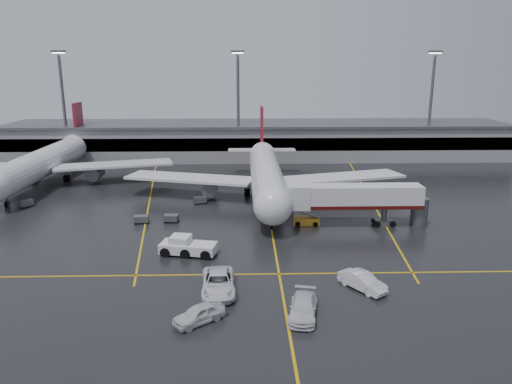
{
  "coord_description": "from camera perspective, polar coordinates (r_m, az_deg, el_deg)",
  "views": [
    {
      "loc": [
        -3.76,
        -69.79,
        21.78
      ],
      "look_at": [
        -2.0,
        -2.0,
        4.0
      ],
      "focal_mm": 33.46,
      "sensor_mm": 36.0,
      "label": 1
    }
  ],
  "objects": [
    {
      "name": "service_van_d",
      "position": [
        43.45,
        -6.83,
        -14.27
      ],
      "size": [
        4.99,
        4.42,
        1.63
      ],
      "primitive_type": "imported",
      "rotation": [
        0.0,
        0.0,
        -0.93
      ],
      "color": "silver",
      "rests_on": "ground"
    },
    {
      "name": "service_van_b",
      "position": [
        44.31,
        5.67,
        -13.58
      ],
      "size": [
        3.44,
        6.18,
        1.69
      ],
      "primitive_type": "imported",
      "rotation": [
        0.0,
        0.0,
        -0.19
      ],
      "color": "silver",
      "rests_on": "ground"
    },
    {
      "name": "apron_line_centre",
      "position": [
        73.2,
        1.53,
        -2.61
      ],
      "size": [
        0.25,
        90.0,
        0.02
      ],
      "primitive_type": "cube",
      "color": "gold",
      "rests_on": "ground"
    },
    {
      "name": "light_mast_right",
      "position": [
        120.27,
        20.2,
        10.33
      ],
      "size": [
        3.0,
        1.2,
        25.45
      ],
      "color": "#595B60",
      "rests_on": "ground"
    },
    {
      "name": "apron_line_right",
      "position": [
        85.52,
        13.31,
        -0.46
      ],
      "size": [
        7.57,
        69.64,
        0.02
      ],
      "primitive_type": "cube",
      "rotation": [
        0.0,
        0.0,
        -0.1
      ],
      "color": "gold",
      "rests_on": "ground"
    },
    {
      "name": "terminal",
      "position": [
        119.07,
        0.34,
        6.26
      ],
      "size": [
        122.0,
        19.0,
        8.6
      ],
      "color": "gray",
      "rests_on": "ground"
    },
    {
      "name": "second_airliner",
      "position": [
        100.7,
        -23.82,
        3.39
      ],
      "size": [
        48.8,
        45.6,
        14.1
      ],
      "color": "silver",
      "rests_on": "ground"
    },
    {
      "name": "main_airliner",
      "position": [
        81.49,
        1.19,
        2.24
      ],
      "size": [
        48.8,
        45.6,
        14.1
      ],
      "color": "silver",
      "rests_on": "ground"
    },
    {
      "name": "baggage_cart_c",
      "position": [
        79.02,
        -6.7,
        -0.94
      ],
      "size": [
        2.25,
        1.73,
        1.12
      ],
      "color": "#595B60",
      "rests_on": "ground"
    },
    {
      "name": "light_mast_mid",
      "position": [
        112.03,
        -2.16,
        10.94
      ],
      "size": [
        3.0,
        1.2,
        25.45
      ],
      "color": "#595B60",
      "rests_on": "ground"
    },
    {
      "name": "baggage_cart_a",
      "position": [
        70.23,
        -10.1,
        -3.07
      ],
      "size": [
        2.12,
        1.49,
        1.12
      ],
      "color": "#595B60",
      "rests_on": "ground"
    },
    {
      "name": "ground",
      "position": [
        73.2,
        1.53,
        -2.62
      ],
      "size": [
        220.0,
        220.0,
        0.0
      ],
      "primitive_type": "plane",
      "color": "black",
      "rests_on": "ground"
    },
    {
      "name": "jet_bridge",
      "position": [
        68.06,
        11.85,
        -0.83
      ],
      "size": [
        19.9,
        3.4,
        6.05
      ],
      "color": "silver",
      "rests_on": "ground"
    },
    {
      "name": "service_van_c",
      "position": [
        50.08,
        12.61,
        -10.37
      ],
      "size": [
        4.58,
        5.36,
        1.74
      ],
      "primitive_type": "imported",
      "rotation": [
        0.0,
        0.0,
        0.62
      ],
      "color": "silver",
      "rests_on": "ground"
    },
    {
      "name": "service_van_a",
      "position": [
        48.45,
        -4.52,
        -10.78
      ],
      "size": [
        3.61,
        7.2,
        1.96
      ],
      "primitive_type": "imported",
      "rotation": [
        0.0,
        0.0,
        0.05
      ],
      "color": "white",
      "rests_on": "ground"
    },
    {
      "name": "pushback_tractor",
      "position": [
        58.03,
        -8.27,
        -6.51
      ],
      "size": [
        7.06,
        4.03,
        2.38
      ],
      "color": "silver",
      "rests_on": "ground"
    },
    {
      "name": "belt_loader",
      "position": [
        68.46,
        6.07,
        -3.43
      ],
      "size": [
        3.88,
        2.12,
        2.36
      ],
      "color": "gold",
      "rests_on": "ground"
    },
    {
      "name": "apron_line_stop",
      "position": [
        52.65,
        2.78,
        -9.75
      ],
      "size": [
        60.0,
        0.25,
        0.02
      ],
      "primitive_type": "cube",
      "color": "gold",
      "rests_on": "ground"
    },
    {
      "name": "baggage_cart_e",
      "position": [
        85.06,
        -25.79,
        -1.21
      ],
      "size": [
        2.34,
        2.33,
        1.12
      ],
      "color": "#595B60",
      "rests_on": "ground"
    },
    {
      "name": "apron_line_left",
      "position": [
        84.28,
        -12.54,
        -0.64
      ],
      "size": [
        9.99,
        69.35,
        0.02
      ],
      "primitive_type": "cube",
      "rotation": [
        0.0,
        0.0,
        0.14
      ],
      "color": "gold",
      "rests_on": "ground"
    },
    {
      "name": "baggage_cart_b",
      "position": [
        70.67,
        -13.53,
        -3.15
      ],
      "size": [
        2.1,
        1.45,
        1.12
      ],
      "color": "#595B60",
      "rests_on": "ground"
    },
    {
      "name": "baggage_cart_d",
      "position": [
        93.6,
        -28.22,
        -0.15
      ],
      "size": [
        2.12,
        1.5,
        1.12
      ],
      "color": "#595B60",
      "rests_on": "ground"
    },
    {
      "name": "light_mast_left",
      "position": [
        119.38,
        -22.05,
        10.13
      ],
      "size": [
        3.0,
        1.2,
        25.45
      ],
      "color": "#595B60",
      "rests_on": "ground"
    }
  ]
}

